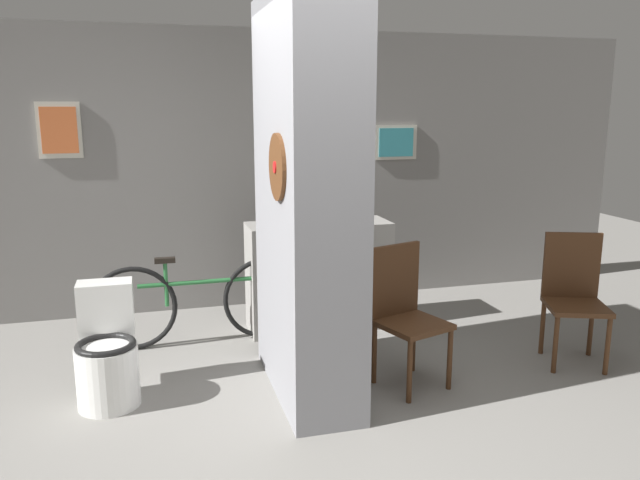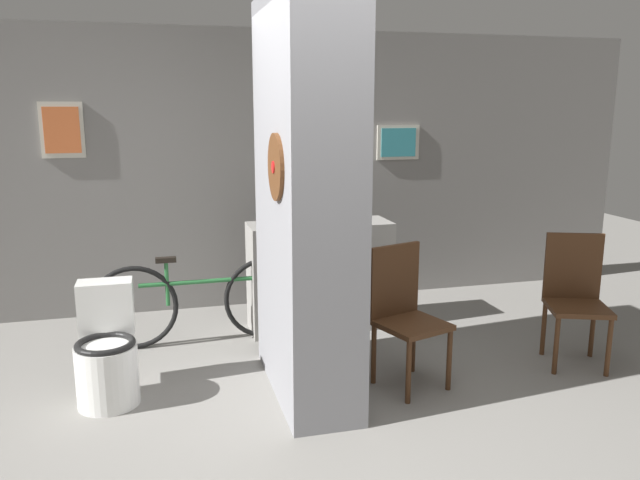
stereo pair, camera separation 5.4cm
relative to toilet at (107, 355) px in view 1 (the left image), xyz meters
name	(u,v)px [view 1 (the left image)]	position (x,y,z in m)	size (l,w,h in m)	color
ground_plane	(319,435)	(1.21, -0.80, -0.32)	(14.00, 14.00, 0.00)	gray
wall_back	(245,171)	(1.21, 1.83, 0.99)	(8.00, 0.09, 2.60)	gray
pillar_center	(307,201)	(1.30, -0.17, 0.98)	(0.49, 1.26, 2.60)	gray
counter_shelf	(319,275)	(1.70, 0.99, 0.15)	(1.22, 0.44, 0.93)	gray
toilet	(107,355)	(0.00, 0.00, 0.00)	(0.40, 0.56, 0.76)	white
chair_near_pillar	(405,310)	(1.98, -0.25, 0.21)	(0.53, 0.53, 0.97)	#4C2D19
chair_by_doorway	(574,293)	(3.36, -0.22, 0.21)	(0.54, 0.54, 0.97)	#4C2D19
bicycle	(201,301)	(0.68, 0.86, 0.04)	(1.73, 0.42, 0.74)	black
bottle_tall	(303,212)	(1.57, 1.02, 0.70)	(0.07, 0.07, 0.25)	silver
bottle_short	(320,217)	(1.69, 0.91, 0.68)	(0.09, 0.09, 0.19)	olive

